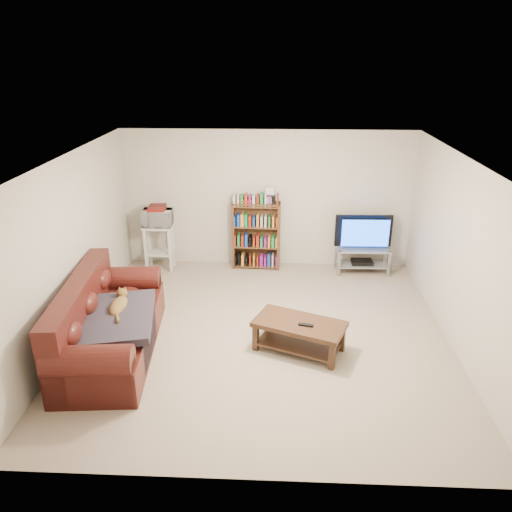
# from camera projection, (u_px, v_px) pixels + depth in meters

# --- Properties ---
(floor) EXTENTS (5.00, 5.00, 0.00)m
(floor) POSITION_uv_depth(u_px,v_px,m) (262.00, 335.00, 6.83)
(floor) COLOR tan
(floor) RESTS_ON ground
(ceiling) EXTENTS (5.00, 5.00, 0.00)m
(ceiling) POSITION_uv_depth(u_px,v_px,m) (263.00, 160.00, 5.91)
(ceiling) COLOR white
(ceiling) RESTS_ON ground
(wall_back) EXTENTS (5.00, 0.00, 5.00)m
(wall_back) POSITION_uv_depth(u_px,v_px,m) (267.00, 200.00, 8.68)
(wall_back) COLOR beige
(wall_back) RESTS_ON ground
(wall_front) EXTENTS (5.00, 0.00, 5.00)m
(wall_front) POSITION_uv_depth(u_px,v_px,m) (252.00, 369.00, 4.06)
(wall_front) COLOR beige
(wall_front) RESTS_ON ground
(wall_left) EXTENTS (0.00, 5.00, 5.00)m
(wall_left) POSITION_uv_depth(u_px,v_px,m) (70.00, 250.00, 6.48)
(wall_left) COLOR beige
(wall_left) RESTS_ON ground
(wall_right) EXTENTS (0.00, 5.00, 5.00)m
(wall_right) POSITION_uv_depth(u_px,v_px,m) (461.00, 257.00, 6.27)
(wall_right) COLOR beige
(wall_right) RESTS_ON ground
(sofa) EXTENTS (1.20, 2.39, 0.99)m
(sofa) POSITION_uv_depth(u_px,v_px,m) (105.00, 328.00, 6.32)
(sofa) COLOR #451612
(sofa) RESTS_ON floor
(blanket) EXTENTS (1.08, 1.29, 0.19)m
(blanket) POSITION_uv_depth(u_px,v_px,m) (115.00, 318.00, 6.10)
(blanket) COLOR #322D39
(blanket) RESTS_ON sofa
(cat) EXTENTS (0.31, 0.65, 0.19)m
(cat) POSITION_uv_depth(u_px,v_px,m) (119.00, 306.00, 6.27)
(cat) COLOR brown
(cat) RESTS_ON sofa
(coffee_table) EXTENTS (1.27, 0.96, 0.41)m
(coffee_table) POSITION_uv_depth(u_px,v_px,m) (299.00, 331.00, 6.37)
(coffee_table) COLOR #3A2314
(coffee_table) RESTS_ON floor
(remote) EXTENTS (0.19, 0.09, 0.02)m
(remote) POSITION_uv_depth(u_px,v_px,m) (306.00, 325.00, 6.24)
(remote) COLOR black
(remote) RESTS_ON coffee_table
(tv_stand) EXTENTS (0.92, 0.43, 0.45)m
(tv_stand) POSITION_uv_depth(u_px,v_px,m) (362.00, 256.00, 8.65)
(tv_stand) COLOR #999EA3
(tv_stand) RESTS_ON floor
(television) EXTENTS (0.98, 0.15, 0.56)m
(television) POSITION_uv_depth(u_px,v_px,m) (364.00, 232.00, 8.48)
(television) COLOR black
(television) RESTS_ON tv_stand
(dvd_player) EXTENTS (0.37, 0.26, 0.06)m
(dvd_player) POSITION_uv_depth(u_px,v_px,m) (362.00, 262.00, 8.69)
(dvd_player) COLOR black
(dvd_player) RESTS_ON tv_stand
(bookshelf) EXTENTS (0.84, 0.30, 1.20)m
(bookshelf) POSITION_uv_depth(u_px,v_px,m) (256.00, 234.00, 8.72)
(bookshelf) COLOR #53341C
(bookshelf) RESTS_ON floor
(shelf_clutter) EXTENTS (0.62, 0.20, 0.28)m
(shelf_clutter) POSITION_uv_depth(u_px,v_px,m) (262.00, 196.00, 8.47)
(shelf_clutter) COLOR silver
(shelf_clutter) RESTS_ON bookshelf
(microwave_stand) EXTENTS (0.51, 0.38, 0.81)m
(microwave_stand) POSITION_uv_depth(u_px,v_px,m) (159.00, 241.00, 8.71)
(microwave_stand) COLOR silver
(microwave_stand) RESTS_ON floor
(microwave) EXTENTS (0.51, 0.35, 0.28)m
(microwave) POSITION_uv_depth(u_px,v_px,m) (157.00, 218.00, 8.55)
(microwave) COLOR silver
(microwave) RESTS_ON microwave_stand
(game_boxes) EXTENTS (0.30, 0.26, 0.05)m
(game_boxes) POSITION_uv_depth(u_px,v_px,m) (157.00, 209.00, 8.49)
(game_boxes) COLOR maroon
(game_boxes) RESTS_ON microwave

